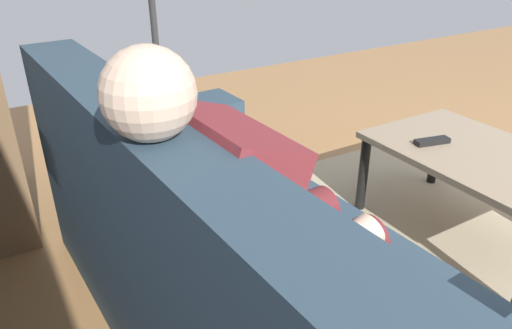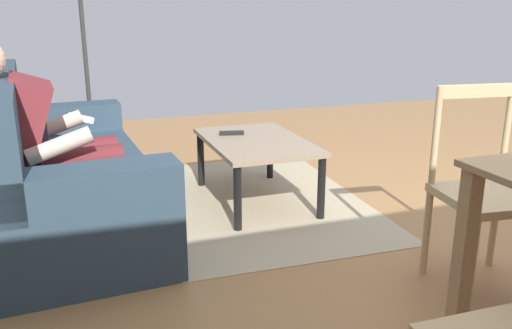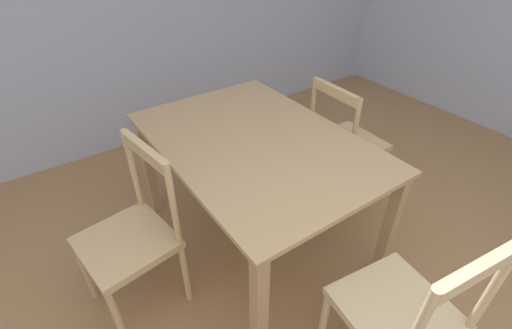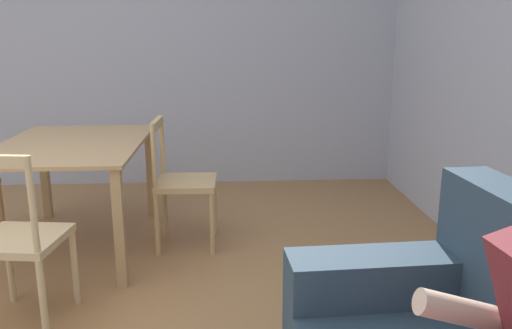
# 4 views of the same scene
# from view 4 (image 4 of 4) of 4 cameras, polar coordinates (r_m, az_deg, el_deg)

# --- Properties ---
(wall_side) EXTENTS (0.12, 6.38, 2.65)m
(wall_side) POSITION_cam_4_polar(r_m,az_deg,el_deg) (5.45, -18.98, 11.64)
(wall_side) COLOR #ABB0BE
(wall_side) RESTS_ON ground_plane
(dining_table) EXTENTS (1.39, 0.97, 0.77)m
(dining_table) POSITION_cam_4_polar(r_m,az_deg,el_deg) (3.79, -19.73, 0.78)
(dining_table) COLOR tan
(dining_table) RESTS_ON ground_plane
(dining_chair_near_wall) EXTENTS (0.43, 0.43, 0.92)m
(dining_chair_near_wall) POSITION_cam_4_polar(r_m,az_deg,el_deg) (3.70, -8.21, -2.01)
(dining_chair_near_wall) COLOR tan
(dining_chair_near_wall) RESTS_ON ground_plane
(dining_chair_facing_couch) EXTENTS (0.47, 0.47, 0.95)m
(dining_chair_facing_couch) POSITION_cam_4_polar(r_m,az_deg,el_deg) (2.92, -25.04, -7.67)
(dining_chair_facing_couch) COLOR #D1B27F
(dining_chair_facing_couch) RESTS_ON ground_plane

